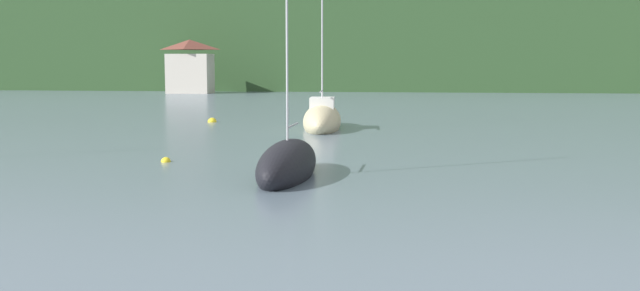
{
  "coord_description": "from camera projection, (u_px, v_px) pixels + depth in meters",
  "views": [
    {
      "loc": [
        3.16,
        19.1,
        3.79
      ],
      "look_at": [
        0.0,
        43.58,
        1.01
      ],
      "focal_mm": 41.36,
      "sensor_mm": 36.0,
      "label": 1
    }
  ],
  "objects": [
    {
      "name": "shore_building_west",
      "position": [
        190.0,
        67.0,
        91.92
      ],
      "size": [
        5.58,
        3.75,
        6.67
      ],
      "color": "beige",
      "rests_on": "ground_plane"
    },
    {
      "name": "wooded_hillside",
      "position": [
        313.0,
        43.0,
        139.96
      ],
      "size": [
        352.0,
        75.37,
        51.03
      ],
      "color": "#2D4C28",
      "rests_on": "ground_plane"
    },
    {
      "name": "mooring_buoy_near",
      "position": [
        212.0,
        122.0,
        47.3
      ],
      "size": [
        0.57,
        0.57,
        0.57
      ],
      "primitive_type": "sphere",
      "color": "yellow",
      "rests_on": "ground_plane"
    },
    {
      "name": "sailboat_mid_0",
      "position": [
        288.0,
        165.0,
        24.48
      ],
      "size": [
        1.75,
        6.25,
        7.94
      ],
      "rotation": [
        0.0,
        0.0,
        4.7
      ],
      "color": "black",
      "rests_on": "ground_plane"
    },
    {
      "name": "mooring_buoy_mid",
      "position": [
        166.0,
        162.0,
        28.29
      ],
      "size": [
        0.38,
        0.38,
        0.38
      ],
      "primitive_type": "sphere",
      "color": "yellow",
      "rests_on": "ground_plane"
    },
    {
      "name": "sailboat_far_1",
      "position": [
        322.0,
        120.0,
        42.4
      ],
      "size": [
        2.78,
        7.98,
        11.62
      ],
      "rotation": [
        0.0,
        0.0,
        1.65
      ],
      "color": "#CCBC8E",
      "rests_on": "ground_plane"
    }
  ]
}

